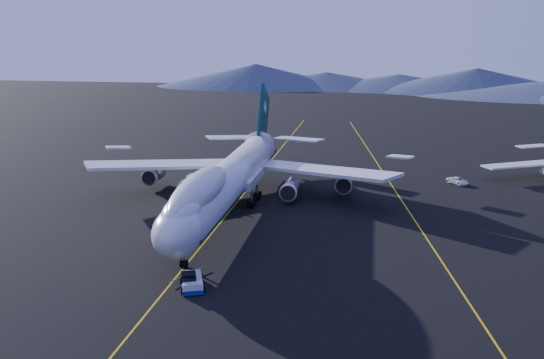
# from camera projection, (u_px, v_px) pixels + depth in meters

# --- Properties ---
(ground) EXTENTS (500.00, 500.00, 0.00)m
(ground) POSITION_uv_depth(u_px,v_px,m) (230.00, 210.00, 105.78)
(ground) COLOR black
(ground) RESTS_ON ground
(taxiway_line_main) EXTENTS (0.25, 220.00, 0.01)m
(taxiway_line_main) POSITION_uv_depth(u_px,v_px,m) (230.00, 210.00, 105.78)
(taxiway_line_main) COLOR gold
(taxiway_line_main) RESTS_ON ground
(taxiway_line_side) EXTENTS (28.08, 198.09, 0.01)m
(taxiway_line_side) POSITION_uv_depth(u_px,v_px,m) (403.00, 203.00, 110.49)
(taxiway_line_side) COLOR gold
(taxiway_line_side) RESTS_ON ground
(boeing_747) EXTENTS (59.62, 72.43, 19.37)m
(boeing_747) POSITION_uv_depth(u_px,v_px,m) (230.00, 178.00, 104.42)
(boeing_747) COLOR silver
(boeing_747) RESTS_ON ground
(pushback_tug) EXTENTS (4.08, 5.53, 2.16)m
(pushback_tug) POSITION_uv_depth(u_px,v_px,m) (192.00, 283.00, 73.90)
(pushback_tug) COLOR silver
(pushback_tug) RESTS_ON ground
(service_van) EXTENTS (4.75, 5.21, 1.35)m
(service_van) POSITION_uv_depth(u_px,v_px,m) (458.00, 181.00, 123.69)
(service_van) COLOR white
(service_van) RESTS_ON ground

